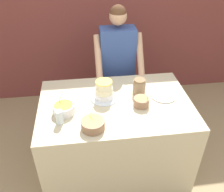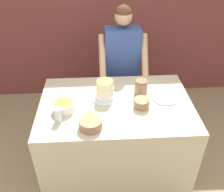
% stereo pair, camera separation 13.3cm
% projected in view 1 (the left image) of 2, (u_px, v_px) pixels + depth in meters
% --- Properties ---
extents(wall_back, '(10.00, 0.05, 2.60)m').
position_uv_depth(wall_back, '(100.00, 14.00, 3.54)').
color(wall_back, brown).
rests_on(wall_back, ground_plane).
extents(counter, '(1.50, 1.00, 0.93)m').
position_uv_depth(counter, '(115.00, 137.00, 2.72)').
color(counter, '#C6B793').
rests_on(counter, ground_plane).
extents(person_baker, '(0.56, 0.47, 1.66)m').
position_uv_depth(person_baker, '(117.00, 61.00, 3.05)').
color(person_baker, '#2D2D38').
rests_on(person_baker, ground_plane).
extents(cake, '(0.28, 0.28, 0.20)m').
position_uv_depth(cake, '(104.00, 91.00, 2.46)').
color(cake, silver).
rests_on(cake, counter).
extents(frosting_bowl_yellow, '(0.20, 0.20, 0.19)m').
position_uv_depth(frosting_bowl_yellow, '(93.00, 124.00, 2.12)').
color(frosting_bowl_yellow, '#936B4C').
rests_on(frosting_bowl_yellow, counter).
extents(frosting_bowl_orange, '(0.20, 0.20, 0.19)m').
position_uv_depth(frosting_bowl_orange, '(64.00, 108.00, 2.30)').
color(frosting_bowl_orange, white).
rests_on(frosting_bowl_orange, counter).
extents(frosting_bowl_olive, '(0.15, 0.15, 0.16)m').
position_uv_depth(frosting_bowl_olive, '(141.00, 102.00, 2.39)').
color(frosting_bowl_olive, '#936B4C').
rests_on(frosting_bowl_olive, counter).
extents(drinking_glass, '(0.06, 0.06, 0.13)m').
position_uv_depth(drinking_glass, '(59.00, 117.00, 2.17)').
color(drinking_glass, silver).
rests_on(drinking_glass, counter).
extents(ceramic_plate, '(0.26, 0.26, 0.01)m').
position_uv_depth(ceramic_plate, '(163.00, 96.00, 2.54)').
color(ceramic_plate, silver).
rests_on(ceramic_plate, counter).
extents(stoneware_jar, '(0.13, 0.13, 0.17)m').
position_uv_depth(stoneware_jar, '(139.00, 87.00, 2.54)').
color(stoneware_jar, '#9E7F5B').
rests_on(stoneware_jar, counter).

